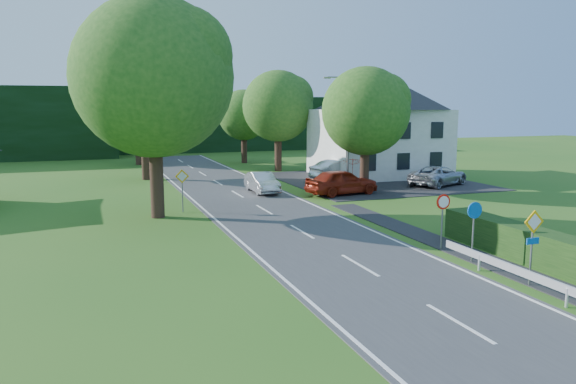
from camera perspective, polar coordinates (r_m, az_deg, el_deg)
name	(u,v)px	position (r m, az deg, el deg)	size (l,w,h in m)	color
road	(288,224)	(28.59, -0.03, -3.23)	(7.00, 80.00, 0.04)	#3A3B3D
parking_pad	(374,181)	(45.18, 8.73, 1.15)	(14.00, 16.00, 0.04)	black
line_edge_left	(225,228)	(27.68, -6.38, -3.64)	(0.12, 80.00, 0.01)	white
line_edge_right	(346,219)	(29.82, 5.86, -2.73)	(0.12, 80.00, 0.01)	white
line_centre	(288,223)	(28.58, -0.03, -3.19)	(0.12, 80.00, 0.01)	white
tree_main	(154,108)	(30.50, -13.44, 8.27)	(9.40, 9.40, 11.64)	#215018
tree_left_far	(144,126)	(46.54, -14.41, 6.48)	(7.00, 7.00, 8.58)	#215018
tree_right_far	(278,121)	(51.05, -1.02, 7.23)	(7.40, 7.40, 9.09)	#215018
tree_left_back	(137,125)	(58.54, -15.06, 6.64)	(6.60, 6.60, 8.07)	#215018
tree_right_back	(244,126)	(58.43, -4.50, 6.66)	(6.20, 6.20, 7.56)	#215018
tree_right_mid	(365,130)	(38.76, 7.85, 6.24)	(7.00, 7.00, 8.58)	#215018
treeline_right	(226,124)	(74.42, -6.30, 6.89)	(30.00, 5.00, 7.00)	black
house_white	(379,124)	(48.40, 9.25, 6.86)	(10.60, 8.40, 8.60)	silver
streetlight	(347,127)	(40.34, 5.98, 6.62)	(2.03, 0.18, 8.00)	slate
sign_priority_right	(533,234)	(20.28, 23.63, -3.90)	(0.78, 0.09, 2.59)	slate
sign_roundabout	(474,220)	(22.52, 18.38, -2.71)	(0.64, 0.08, 2.37)	slate
sign_speed_limit	(443,208)	(24.07, 15.47, -1.62)	(0.64, 0.11, 2.37)	slate
sign_priority_left	(182,182)	(31.96, -10.71, 0.99)	(0.78, 0.09, 2.44)	slate
moving_car	(262,182)	(38.48, -2.65, 0.97)	(1.46, 4.19, 1.38)	silver
motorcycle	(257,182)	(39.70, -3.15, 0.98)	(0.70, 2.01, 1.06)	black
parked_car_red	(342,182)	(37.75, 5.48, 1.03)	(2.01, 5.00, 1.70)	maroon
parked_car_silver_a	(341,170)	(44.76, 5.39, 2.24)	(1.76, 5.04, 1.66)	silver
parked_car_silver_b	(438,176)	(43.35, 15.03, 1.62)	(2.43, 5.26, 1.46)	#B1B1B8
parasol	(353,173)	(41.05, 6.63, 1.97)	(2.36, 2.41, 2.17)	#A4230D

